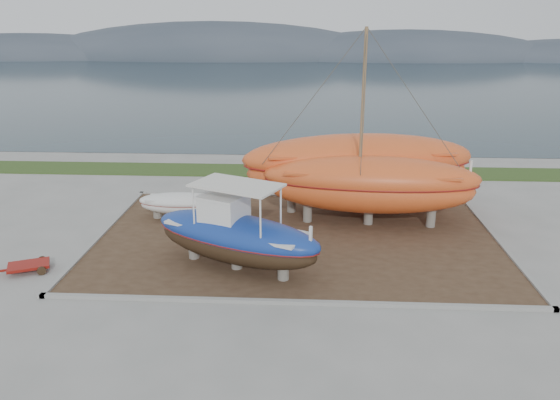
# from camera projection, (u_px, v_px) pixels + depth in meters

# --- Properties ---
(ground) EXTENTS (140.00, 140.00, 0.00)m
(ground) POSITION_uv_depth(u_px,v_px,m) (295.00, 277.00, 21.35)
(ground) COLOR gray
(ground) RESTS_ON ground
(dirt_patch) EXTENTS (18.00, 12.00, 0.06)m
(dirt_patch) POSITION_uv_depth(u_px,v_px,m) (297.00, 238.00, 25.13)
(dirt_patch) COLOR #422D1E
(dirt_patch) RESTS_ON ground
(curb_frame) EXTENTS (18.60, 12.60, 0.15)m
(curb_frame) POSITION_uv_depth(u_px,v_px,m) (297.00, 237.00, 25.12)
(curb_frame) COLOR gray
(curb_frame) RESTS_ON ground
(grass_strip) EXTENTS (44.00, 3.00, 0.08)m
(grass_strip) POSITION_uv_depth(u_px,v_px,m) (301.00, 171.00, 36.02)
(grass_strip) COLOR #284219
(grass_strip) RESTS_ON ground
(sea) EXTENTS (260.00, 100.00, 0.04)m
(sea) POSITION_uv_depth(u_px,v_px,m) (307.00, 81.00, 87.65)
(sea) COLOR #1A2C35
(sea) RESTS_ON ground
(mountain_ridge) EXTENTS (200.00, 36.00, 20.00)m
(mountain_ridge) POSITION_uv_depth(u_px,v_px,m) (308.00, 58.00, 139.74)
(mountain_ridge) COLOR #333D49
(mountain_ridge) RESTS_ON ground
(blue_caique) EXTENTS (7.62, 5.16, 3.54)m
(blue_caique) POSITION_uv_depth(u_px,v_px,m) (236.00, 227.00, 21.48)
(blue_caique) COLOR navy
(blue_caique) RESTS_ON dirt_patch
(white_dinghy) EXTENTS (4.19, 1.58, 1.26)m
(white_dinghy) POSITION_uv_depth(u_px,v_px,m) (181.00, 206.00, 27.35)
(white_dinghy) COLOR silver
(white_dinghy) RESTS_ON dirt_patch
(orange_sailboat) EXTENTS (10.52, 3.73, 9.24)m
(orange_sailboat) POSITION_uv_depth(u_px,v_px,m) (373.00, 131.00, 25.30)
(orange_sailboat) COLOR #DC5421
(orange_sailboat) RESTS_ON dirt_patch
(orange_bare_hull) EXTENTS (12.33, 5.29, 3.91)m
(orange_bare_hull) POSITION_uv_depth(u_px,v_px,m) (358.00, 174.00, 28.14)
(orange_bare_hull) COLOR #DC5421
(orange_bare_hull) RESTS_ON dirt_patch
(red_trailer) EXTENTS (2.59, 2.01, 0.33)m
(red_trailer) POSITION_uv_depth(u_px,v_px,m) (29.00, 268.00, 21.82)
(red_trailer) COLOR maroon
(red_trailer) RESTS_ON ground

